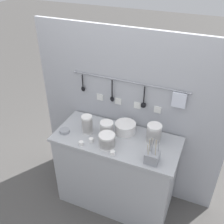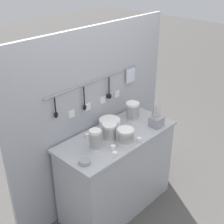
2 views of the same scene
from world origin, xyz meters
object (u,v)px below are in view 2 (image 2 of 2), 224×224
at_px(bowl_stack_tall_left, 132,111).
at_px(bowl_stack_back_corner, 95,140).
at_px(bowl_stack_nested_right, 126,136).
at_px(steel_mixing_bowl, 85,162).
at_px(cup_edge_near, 113,147).
at_px(plate_stack, 110,124).
at_px(cutlery_caddy, 156,121).
at_px(cup_front_right, 115,154).
at_px(cup_edge_far, 139,140).
at_px(cup_front_left, 88,136).
at_px(bowl_stack_wide_centre, 109,132).

distance_m(bowl_stack_tall_left, bowl_stack_back_corner, 0.67).
xyz_separation_m(bowl_stack_nested_right, bowl_stack_tall_left, (0.39, 0.24, 0.03)).
bearing_deg(bowl_stack_nested_right, steel_mixing_bowl, 176.64).
xyz_separation_m(bowl_stack_tall_left, cup_edge_near, (-0.56, -0.24, -0.08)).
distance_m(plate_stack, cup_edge_near, 0.38).
bearing_deg(cutlery_caddy, cup_front_right, -175.48).
relative_size(bowl_stack_nested_right, cup_edge_far, 3.41).
xyz_separation_m(steel_mixing_bowl, cup_front_left, (0.30, 0.29, 0.00)).
height_order(cutlery_caddy, cup_front_left, cutlery_caddy).
distance_m(bowl_stack_nested_right, cup_front_left, 0.38).
bearing_deg(bowl_stack_tall_left, bowl_stack_back_corner, -169.72).
bearing_deg(bowl_stack_back_corner, cup_edge_far, -29.59).
bearing_deg(steel_mixing_bowl, bowl_stack_wide_centre, 15.99).
height_order(bowl_stack_back_corner, cutlery_caddy, cutlery_caddy).
bearing_deg(cup_edge_far, steel_mixing_bowl, 168.81).
distance_m(bowl_stack_back_corner, cutlery_caddy, 0.74).
height_order(steel_mixing_bowl, cutlery_caddy, cutlery_caddy).
xyz_separation_m(bowl_stack_tall_left, cutlery_caddy, (0.06, -0.27, -0.04)).
height_order(bowl_stack_wide_centre, steel_mixing_bowl, bowl_stack_wide_centre).
bearing_deg(cup_front_right, bowl_stack_nested_right, 19.16).
bearing_deg(bowl_stack_wide_centre, cutlery_caddy, -18.92).
relative_size(steel_mixing_bowl, cup_front_left, 2.23).
bearing_deg(bowl_stack_tall_left, cup_edge_far, -131.40).
bearing_deg(bowl_stack_tall_left, plate_stack, 172.58).
relative_size(bowl_stack_back_corner, steel_mixing_bowl, 1.92).
xyz_separation_m(bowl_stack_wide_centre, cup_front_right, (-0.17, -0.23, -0.06)).
xyz_separation_m(plate_stack, cup_front_left, (-0.27, 0.04, -0.03)).
bearing_deg(bowl_stack_wide_centre, steel_mixing_bowl, -164.01).
distance_m(steel_mixing_bowl, cup_edge_near, 0.32).
relative_size(bowl_stack_wide_centre, plate_stack, 0.77).
height_order(bowl_stack_nested_right, steel_mixing_bowl, bowl_stack_nested_right).
xyz_separation_m(bowl_stack_tall_left, cup_front_left, (-0.58, 0.08, -0.08)).
bearing_deg(plate_stack, steel_mixing_bowl, -156.02).
height_order(bowl_stack_nested_right, bowl_stack_wide_centre, bowl_stack_wide_centre).
bearing_deg(bowl_stack_wide_centre, bowl_stack_nested_right, -65.48).
xyz_separation_m(bowl_stack_back_corner, steel_mixing_bowl, (-0.22, -0.09, -0.08)).
xyz_separation_m(cup_front_right, cup_front_left, (0.04, 0.40, 0.00)).
bearing_deg(cup_edge_far, bowl_stack_tall_left, 48.60).
height_order(bowl_stack_tall_left, plate_stack, bowl_stack_tall_left).
bearing_deg(bowl_stack_back_corner, bowl_stack_nested_right, -24.12).
relative_size(bowl_stack_back_corner, cup_front_right, 4.28).
xyz_separation_m(bowl_stack_tall_left, plate_stack, (-0.31, 0.04, -0.05)).
bearing_deg(cup_edge_far, bowl_stack_back_corner, 150.41).
bearing_deg(cup_front_left, steel_mixing_bowl, -135.82).
height_order(bowl_stack_tall_left, cup_edge_far, bowl_stack_tall_left).
relative_size(cup_front_right, cup_front_left, 1.00).
bearing_deg(steel_mixing_bowl, cup_front_right, -23.34).
relative_size(bowl_stack_tall_left, plate_stack, 0.92).
relative_size(bowl_stack_tall_left, bowl_stack_wide_centre, 1.20).
height_order(bowl_stack_nested_right, cup_edge_near, bowl_stack_nested_right).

